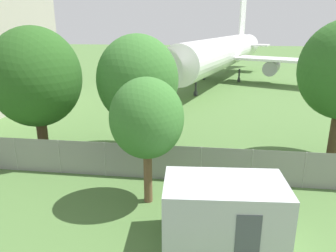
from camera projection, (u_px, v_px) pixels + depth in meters
perimeter_fence at (105, 159)px, 17.41m from camera, size 56.07×0.07×1.91m
airplane at (220, 54)px, 44.44m from camera, size 30.21×38.18×12.37m
portable_cabin at (224, 212)px, 12.04m from camera, size 4.58×2.88×2.45m
tree_near_hangar at (138, 80)px, 19.59m from camera, size 4.91×4.91×7.32m
tree_left_of_cabin at (36, 78)px, 18.83m from camera, size 5.23×5.23×7.78m
tree_far_right at (147, 119)px, 13.99m from camera, size 3.21×3.21×5.76m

